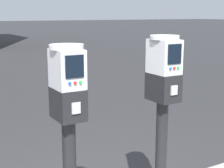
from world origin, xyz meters
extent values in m
cube|color=black|center=(-0.45, -0.13, 1.11)|extent=(0.17, 0.24, 0.20)
cube|color=#A5A8AD|center=(-0.45, -0.25, 1.11)|extent=(0.06, 0.01, 0.07)
cube|color=#B7BABF|center=(-0.45, -0.13, 1.34)|extent=(0.17, 0.23, 0.25)
cube|color=black|center=(-0.45, -0.24, 1.37)|extent=(0.12, 0.01, 0.14)
cylinder|color=blue|center=(-0.49, -0.25, 1.27)|extent=(0.02, 0.01, 0.02)
cylinder|color=red|center=(-0.45, -0.25, 1.27)|extent=(0.02, 0.01, 0.02)
cylinder|color=green|center=(-0.42, -0.25, 1.27)|extent=(0.02, 0.01, 0.02)
cylinder|color=#B7BABF|center=(-0.45, -0.13, 1.48)|extent=(0.22, 0.22, 0.03)
cylinder|color=black|center=(0.33, -0.13, 0.59)|extent=(0.09, 0.09, 0.89)
cube|color=black|center=(0.33, -0.13, 1.14)|extent=(0.17, 0.24, 0.21)
cube|color=#A5A8AD|center=(0.32, -0.25, 1.14)|extent=(0.06, 0.01, 0.07)
cube|color=#B7BABF|center=(0.33, -0.13, 1.37)|extent=(0.17, 0.23, 0.25)
cube|color=black|center=(0.32, -0.24, 1.40)|extent=(0.12, 0.01, 0.14)
cylinder|color=blue|center=(0.29, -0.25, 1.30)|extent=(0.02, 0.01, 0.02)
cylinder|color=red|center=(0.32, -0.25, 1.30)|extent=(0.02, 0.01, 0.02)
cylinder|color=green|center=(0.36, -0.25, 1.30)|extent=(0.02, 0.01, 0.02)
cylinder|color=#B7BABF|center=(0.33, -0.13, 1.51)|extent=(0.22, 0.22, 0.03)
camera|label=1|loc=(-1.30, -2.10, 1.68)|focal=55.24mm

